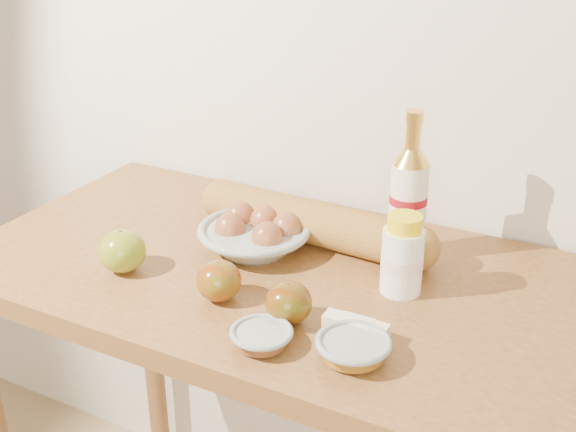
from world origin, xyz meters
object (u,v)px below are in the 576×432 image
Objects in this scene: bourbon_bottle at (408,200)px; table at (296,332)px; egg_bowl at (255,234)px; cream_bottle at (402,257)px; baguette at (313,222)px.

table is at bearing -138.24° from bourbon_bottle.
bourbon_bottle reaches higher than egg_bowl.
baguette is at bearing 178.43° from cream_bottle.
bourbon_bottle is 0.19m from baguette.
cream_bottle is 0.65× the size of egg_bowl.
table is 0.26m from cream_bottle.
bourbon_bottle is 1.98× the size of cream_bottle.
table is 8.77× the size of cream_bottle.
bourbon_bottle is 0.28m from egg_bowl.
bourbon_bottle is (0.15, 0.15, 0.23)m from table.
cream_bottle reaches higher than baguette.
baguette is at bearing 102.23° from table.
table is at bearing -22.40° from egg_bowl.
bourbon_bottle is at bearing 22.13° from egg_bowl.
bourbon_bottle is 0.55× the size of baguette.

